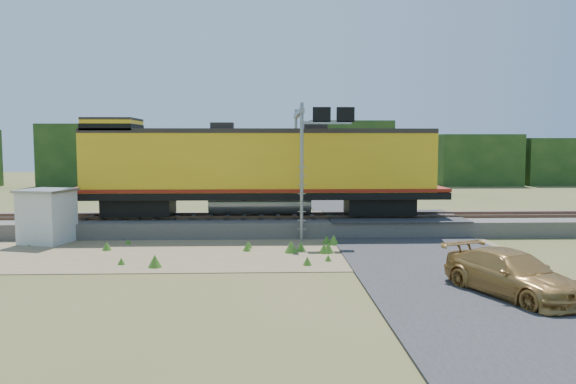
{
  "coord_description": "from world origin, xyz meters",
  "views": [
    {
      "loc": [
        0.4,
        -23.63,
        4.73
      ],
      "look_at": [
        1.32,
        3.0,
        2.4
      ],
      "focal_mm": 35.0,
      "sensor_mm": 36.0,
      "label": 1
    }
  ],
  "objects_px": {
    "shed": "(47,216)",
    "signal_gantry": "(306,137)",
    "car": "(512,274)",
    "locomotive": "(254,167)"
  },
  "relations": [
    {
      "from": "signal_gantry",
      "to": "shed",
      "type": "bearing_deg",
      "value": -169.34
    },
    {
      "from": "locomotive",
      "to": "car",
      "type": "bearing_deg",
      "value": -57.37
    },
    {
      "from": "shed",
      "to": "car",
      "type": "xyz_separation_m",
      "value": [
        17.96,
        -9.9,
        -0.6
      ]
    },
    {
      "from": "shed",
      "to": "car",
      "type": "relative_size",
      "value": 0.55
    },
    {
      "from": "shed",
      "to": "signal_gantry",
      "type": "xyz_separation_m",
      "value": [
        12.38,
        2.33,
        3.72
      ]
    },
    {
      "from": "locomotive",
      "to": "signal_gantry",
      "type": "bearing_deg",
      "value": -13.73
    },
    {
      "from": "locomotive",
      "to": "shed",
      "type": "height_order",
      "value": "locomotive"
    },
    {
      "from": "signal_gantry",
      "to": "locomotive",
      "type": "bearing_deg",
      "value": 166.27
    },
    {
      "from": "signal_gantry",
      "to": "car",
      "type": "distance_m",
      "value": 14.12
    },
    {
      "from": "shed",
      "to": "signal_gantry",
      "type": "bearing_deg",
      "value": 26.12
    }
  ]
}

